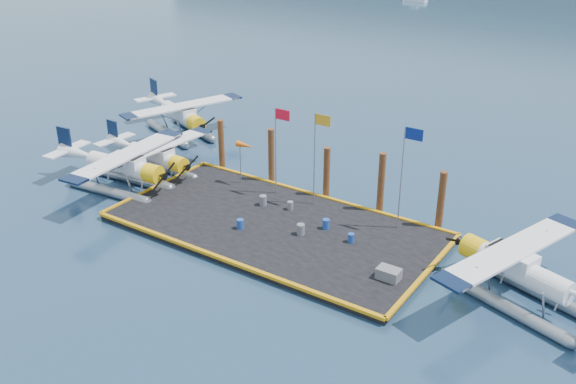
# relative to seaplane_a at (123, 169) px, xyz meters

# --- Properties ---
(ground) EXTENTS (4000.00, 4000.00, 0.00)m
(ground) POSITION_rel_seaplane_a_xyz_m (11.99, 1.07, -1.64)
(ground) COLOR #1A344F
(ground) RESTS_ON ground
(dock) EXTENTS (20.00, 10.00, 0.40)m
(dock) POSITION_rel_seaplane_a_xyz_m (11.99, 1.07, -1.44)
(dock) COLOR black
(dock) RESTS_ON ground
(dock_bumpers) EXTENTS (20.25, 10.25, 0.18)m
(dock_bumpers) POSITION_rel_seaplane_a_xyz_m (11.99, 1.07, -1.15)
(dock_bumpers) COLOR #C0800B
(dock_bumpers) RESTS_ON dock
(seaplane_a) EXTENTS (9.62, 10.61, 3.76)m
(seaplane_a) POSITION_rel_seaplane_a_xyz_m (0.00, 0.00, 0.00)
(seaplane_a) COLOR gray
(seaplane_a) RESTS_ON ground
(seaplane_b) EXTENTS (8.63, 9.52, 3.38)m
(seaplane_b) POSITION_rel_seaplane_a_xyz_m (0.28, 2.93, -0.17)
(seaplane_b) COLOR gray
(seaplane_b) RESTS_ON ground
(seaplane_c) EXTENTS (9.87, 10.45, 3.78)m
(seaplane_c) POSITION_rel_seaplane_a_xyz_m (-4.19, 10.56, 0.01)
(seaplane_c) COLOR gray
(seaplane_c) RESTS_ON ground
(seaplane_d) EXTENTS (9.89, 10.56, 3.78)m
(seaplane_d) POSITION_rel_seaplane_a_xyz_m (26.48, 1.67, 0.01)
(seaplane_d) COLOR gray
(seaplane_d) RESTS_ON ground
(drum_0) EXTENTS (0.48, 0.48, 0.68)m
(drum_0) POSITION_rel_seaplane_a_xyz_m (9.88, 2.82, -0.90)
(drum_0) COLOR #5C5C61
(drum_0) RESTS_ON dock
(drum_1) EXTENTS (0.48, 0.48, 0.67)m
(drum_1) POSITION_rel_seaplane_a_xyz_m (14.07, 0.86, -0.90)
(drum_1) COLOR #5C5C61
(drum_1) RESTS_ON dock
(drum_2) EXTENTS (0.44, 0.44, 0.62)m
(drum_2) POSITION_rel_seaplane_a_xyz_m (14.94, 2.33, -0.93)
(drum_2) COLOR navy
(drum_2) RESTS_ON dock
(drum_3) EXTENTS (0.43, 0.43, 0.61)m
(drum_3) POSITION_rel_seaplane_a_xyz_m (10.61, -0.55, -0.93)
(drum_3) COLOR navy
(drum_3) RESTS_ON dock
(drum_4) EXTENTS (0.39, 0.39, 0.55)m
(drum_4) POSITION_rel_seaplane_a_xyz_m (17.00, 1.72, -0.96)
(drum_4) COLOR navy
(drum_4) RESTS_ON dock
(drum_5) EXTENTS (0.39, 0.39, 0.56)m
(drum_5) POSITION_rel_seaplane_a_xyz_m (11.71, 3.29, -0.96)
(drum_5) COLOR #5C5C61
(drum_5) RESTS_ON dock
(crate) EXTENTS (1.23, 0.82, 0.61)m
(crate) POSITION_rel_seaplane_a_xyz_m (20.55, -0.63, -0.93)
(crate) COLOR #5C5C61
(crate) RESTS_ON dock
(flagpole_red) EXTENTS (1.14, 0.08, 6.00)m
(flagpole_red) POSITION_rel_seaplane_a_xyz_m (9.70, 4.87, 2.76)
(flagpole_red) COLOR gray
(flagpole_red) RESTS_ON dock
(flagpole_yellow) EXTENTS (1.14, 0.08, 6.20)m
(flagpole_yellow) POSITION_rel_seaplane_a_xyz_m (12.70, 4.87, 2.88)
(flagpole_yellow) COLOR gray
(flagpole_yellow) RESTS_ON dock
(flagpole_blue) EXTENTS (1.14, 0.08, 6.50)m
(flagpole_blue) POSITION_rel_seaplane_a_xyz_m (18.69, 4.87, 3.05)
(flagpole_blue) COLOR gray
(flagpole_blue) RESTS_ON dock
(windsock) EXTENTS (1.40, 0.44, 3.12)m
(windsock) POSITION_rel_seaplane_a_xyz_m (6.97, 4.87, 1.59)
(windsock) COLOR gray
(windsock) RESTS_ON dock
(piling_0) EXTENTS (0.44, 0.44, 4.00)m
(piling_0) POSITION_rel_seaplane_a_xyz_m (3.49, 6.47, 0.36)
(piling_0) COLOR #402212
(piling_0) RESTS_ON ground
(piling_1) EXTENTS (0.44, 0.44, 4.20)m
(piling_1) POSITION_rel_seaplane_a_xyz_m (7.99, 6.47, 0.46)
(piling_1) COLOR #402212
(piling_1) RESTS_ON ground
(piling_2) EXTENTS (0.44, 0.44, 3.80)m
(piling_2) POSITION_rel_seaplane_a_xyz_m (12.49, 6.47, 0.26)
(piling_2) COLOR #402212
(piling_2) RESTS_ON ground
(piling_3) EXTENTS (0.44, 0.44, 4.30)m
(piling_3) POSITION_rel_seaplane_a_xyz_m (16.49, 6.47, 0.51)
(piling_3) COLOR #402212
(piling_3) RESTS_ON ground
(piling_4) EXTENTS (0.44, 0.44, 4.00)m
(piling_4) POSITION_rel_seaplane_a_xyz_m (20.49, 6.47, 0.36)
(piling_4) COLOR #402212
(piling_4) RESTS_ON ground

